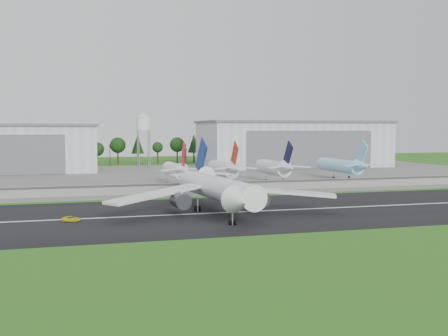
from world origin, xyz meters
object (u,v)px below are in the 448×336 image
object	(u,v)px
parked_jet_navy	(276,168)
parked_jet_skyblue	(343,166)
parked_jet_red_a	(177,170)
main_airliner	(218,194)
ground_vehicle	(71,219)
parked_jet_red_b	(225,169)

from	to	relation	value
parked_jet_navy	parked_jet_skyblue	world-z (taller)	parked_jet_navy
parked_jet_red_a	main_airliner	bearing A→B (deg)	-92.94
ground_vehicle	parked_jet_navy	bearing A→B (deg)	-28.14
main_airliner	parked_jet_navy	size ratio (longest dim) A/B	1.89
ground_vehicle	parked_jet_red_b	xyz separation A→B (m)	(56.57, 69.82, 5.38)
parked_jet_red_a	parked_jet_navy	size ratio (longest dim) A/B	1.00
ground_vehicle	parked_jet_red_a	distance (m)	79.81
parked_jet_navy	parked_jet_skyblue	size ratio (longest dim) A/B	0.84
ground_vehicle	parked_jet_skyblue	world-z (taller)	parked_jet_skyblue
parked_jet_red_b	parked_jet_red_a	bearing A→B (deg)	-179.91
ground_vehicle	parked_jet_skyblue	xyz separation A→B (m)	(107.93, 74.80, 5.27)
main_airliner	parked_jet_red_b	distance (m)	70.40
parked_jet_red_a	parked_jet_red_b	bearing A→B (deg)	0.09
parked_jet_red_a	parked_jet_red_b	distance (m)	18.21
parked_jet_red_a	parked_jet_red_b	world-z (taller)	parked_jet_red_b
parked_jet_red_a	parked_jet_red_b	xyz separation A→B (m)	(18.21, 0.03, 0.15)
parked_jet_skyblue	ground_vehicle	bearing A→B (deg)	-145.27
ground_vehicle	parked_jet_red_a	size ratio (longest dim) A/B	0.14
parked_jet_red_b	main_airliner	bearing A→B (deg)	-107.92
ground_vehicle	parked_jet_red_b	bearing A→B (deg)	-19.43
parked_jet_navy	parked_jet_red_a	bearing A→B (deg)	-179.95
parked_jet_red_a	parked_jet_skyblue	world-z (taller)	parked_jet_skyblue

